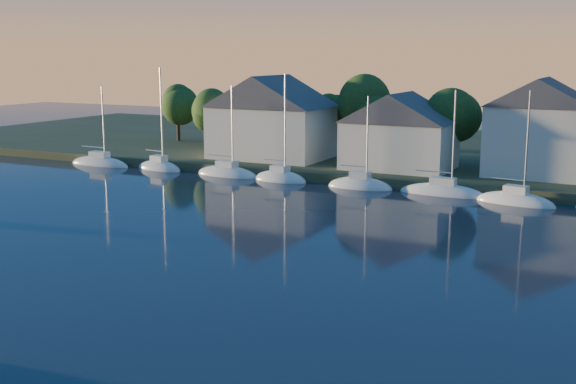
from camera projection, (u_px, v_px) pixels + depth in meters
The scene contains 7 objects.
shoreline_land at pixel (489, 159), 90.71m from camera, with size 160.00×50.00×2.00m, color #2E3921.
wooden_dock at pixel (441, 190), 70.54m from camera, with size 120.00×3.00×1.00m, color brown.
clubhouse_west at pixel (271, 116), 84.38m from camera, with size 13.65×9.45×9.64m.
clubhouse_centre at pixel (400, 130), 76.59m from camera, with size 11.55×8.40×8.08m.
clubhouse_east at pixel (541, 126), 72.01m from camera, with size 10.50×8.40×9.80m.
tree_line at pixel (489, 109), 77.94m from camera, with size 93.40×5.40×8.90m.
moored_fleet at pixel (354, 187), 71.42m from camera, with size 71.50×2.40×12.05m.
Camera 1 is at (17.73, -16.64, 13.23)m, focal length 45.00 mm.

